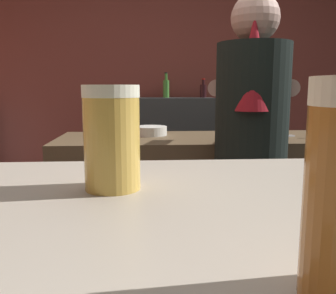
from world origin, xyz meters
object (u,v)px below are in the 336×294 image
bartender (251,145)px  bottle_soy (203,90)px  chefs_knife (277,137)px  bottle_olive_oil (166,88)px  pint_glass_near (112,138)px  mixing_bowl (151,131)px

bartender → bottle_soy: 1.71m
bartender → chefs_knife: bearing=-17.2°
chefs_knife → bottle_olive_oil: 1.45m
bottle_soy → bartender: bearing=-91.4°
chefs_knife → pint_glass_near: 1.81m
chefs_knife → bottle_soy: bottle_soy is taller
chefs_knife → bottle_soy: 1.33m
pint_glass_near → bottle_olive_oil: (0.24, 2.90, 0.07)m
chefs_knife → bottle_soy: size_ratio=1.37×
pint_glass_near → bottle_olive_oil: bottle_olive_oil is taller
bottle_olive_oil → chefs_knife: bearing=-65.9°
mixing_bowl → bottle_olive_oil: 1.19m
bartender → bottle_olive_oil: 1.75m
mixing_bowl → chefs_knife: 0.76m
mixing_bowl → bottle_olive_oil: bearing=81.9°
chefs_knife → bottle_soy: (-0.24, 1.28, 0.26)m
mixing_bowl → pint_glass_near: pint_glass_near is taller
bartender → bottle_soy: size_ratio=9.28×
pint_glass_near → bottle_soy: size_ratio=0.78×
chefs_knife → pint_glass_near: pint_glass_near is taller
mixing_bowl → bottle_olive_oil: bottle_olive_oil is taller
pint_glass_near → bottle_olive_oil: bearing=85.2°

